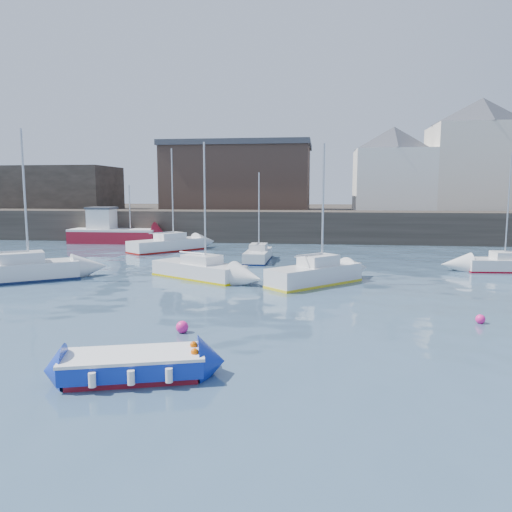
# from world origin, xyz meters

# --- Properties ---
(water) EXTENTS (220.00, 220.00, 0.00)m
(water) POSITION_xyz_m (0.00, 0.00, 0.00)
(water) COLOR #2D4760
(water) RESTS_ON ground
(quay_wall) EXTENTS (90.00, 5.00, 3.00)m
(quay_wall) POSITION_xyz_m (0.00, 35.00, 1.50)
(quay_wall) COLOR #28231E
(quay_wall) RESTS_ON ground
(land_strip) EXTENTS (90.00, 32.00, 2.80)m
(land_strip) POSITION_xyz_m (0.00, 53.00, 1.40)
(land_strip) COLOR #28231E
(land_strip) RESTS_ON ground
(bldg_east_a) EXTENTS (13.36, 13.36, 11.80)m
(bldg_east_a) POSITION_xyz_m (20.00, 42.00, 8.81)
(bldg_east_a) COLOR beige
(bldg_east_a) RESTS_ON land_strip
(bldg_east_d) EXTENTS (11.14, 11.14, 8.95)m
(bldg_east_d) POSITION_xyz_m (11.00, 41.50, 7.36)
(bldg_east_d) COLOR white
(bldg_east_d) RESTS_ON land_strip
(warehouse) EXTENTS (16.40, 10.40, 7.60)m
(warehouse) POSITION_xyz_m (-6.00, 43.00, 6.62)
(warehouse) COLOR #3D2D26
(warehouse) RESTS_ON land_strip
(bldg_west) EXTENTS (14.00, 8.00, 5.00)m
(bldg_west) POSITION_xyz_m (-28.00, 42.00, 5.30)
(bldg_west) COLOR #353028
(bldg_west) RESTS_ON land_strip
(blue_dinghy) EXTENTS (3.98, 2.57, 0.70)m
(blue_dinghy) POSITION_xyz_m (-1.46, -2.00, 0.39)
(blue_dinghy) COLOR maroon
(blue_dinghy) RESTS_ON ground
(fishing_boat) EXTENTS (8.37, 3.26, 5.51)m
(fishing_boat) POSITION_xyz_m (-16.49, 31.50, 1.06)
(fishing_boat) COLOR maroon
(fishing_boat) RESTS_ON ground
(sailboat_a) EXTENTS (6.34, 5.40, 8.28)m
(sailboat_a) POSITION_xyz_m (-13.13, 11.01, 0.58)
(sailboat_a) COLOR silver
(sailboat_a) RESTS_ON ground
(sailboat_b) EXTENTS (6.02, 4.70, 7.60)m
(sailboat_b) POSITION_xyz_m (-3.46, 13.26, 0.50)
(sailboat_b) COLOR silver
(sailboat_b) RESTS_ON ground
(sailboat_c) EXTENTS (5.20, 5.31, 7.42)m
(sailboat_c) POSITION_xyz_m (3.14, 12.18, 0.57)
(sailboat_c) COLOR silver
(sailboat_c) RESTS_ON ground
(sailboat_f) EXTENTS (1.58, 4.82, 6.25)m
(sailboat_f) POSITION_xyz_m (-0.98, 20.72, 0.44)
(sailboat_f) COLOR silver
(sailboat_f) RESTS_ON ground
(sailboat_h) EXTENTS (5.72, 6.41, 8.41)m
(sailboat_h) POSITION_xyz_m (-9.18, 25.65, 0.55)
(sailboat_h) COLOR silver
(sailboat_h) RESTS_ON ground
(buoy_near) EXTENTS (0.44, 0.44, 0.44)m
(buoy_near) POSITION_xyz_m (-1.38, 2.39, 0.00)
(buoy_near) COLOR #FF1F87
(buoy_near) RESTS_ON ground
(buoy_mid) EXTENTS (0.36, 0.36, 0.36)m
(buoy_mid) POSITION_xyz_m (9.42, 5.04, 0.00)
(buoy_mid) COLOR #FF1F87
(buoy_mid) RESTS_ON ground
(buoy_far) EXTENTS (0.35, 0.35, 0.35)m
(buoy_far) POSITION_xyz_m (-3.21, 15.50, 0.00)
(buoy_far) COLOR #FF1F87
(buoy_far) RESTS_ON ground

